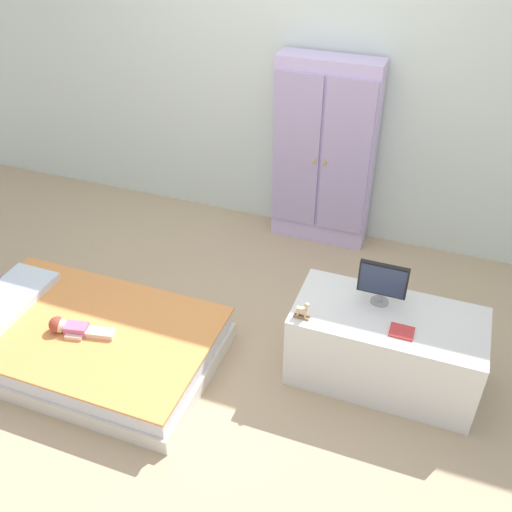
# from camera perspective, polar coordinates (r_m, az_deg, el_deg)

# --- Properties ---
(ground_plane) EXTENTS (10.00, 10.00, 0.02)m
(ground_plane) POSITION_cam_1_polar(r_m,az_deg,el_deg) (3.65, -3.87, -8.99)
(ground_plane) COLOR tan
(back_wall) EXTENTS (6.40, 0.05, 2.70)m
(back_wall) POSITION_cam_1_polar(r_m,az_deg,el_deg) (4.25, 4.33, 19.21)
(back_wall) COLOR silver
(back_wall) RESTS_ON ground_plane
(bed) EXTENTS (1.54, 0.95, 0.23)m
(bed) POSITION_cam_1_polar(r_m,az_deg,el_deg) (3.64, -16.33, -8.15)
(bed) COLOR silver
(bed) RESTS_ON ground_plane
(pillow) EXTENTS (0.32, 0.68, 0.05)m
(pillow) POSITION_cam_1_polar(r_m,az_deg,el_deg) (3.87, -23.66, -4.20)
(pillow) COLOR silver
(pillow) RESTS_ON bed
(doll) EXTENTS (0.39, 0.15, 0.10)m
(doll) POSITION_cam_1_polar(r_m,az_deg,el_deg) (3.53, -18.02, -6.74)
(doll) COLOR #D6668E
(doll) RESTS_ON bed
(wardrobe) EXTENTS (0.72, 0.25, 1.41)m
(wardrobe) POSITION_cam_1_polar(r_m,az_deg,el_deg) (4.27, 6.74, 9.95)
(wardrobe) COLOR silver
(wardrobe) RESTS_ON ground_plane
(tv_stand) EXTENTS (1.04, 0.51, 0.48)m
(tv_stand) POSITION_cam_1_polar(r_m,az_deg,el_deg) (3.37, 12.62, -8.79)
(tv_stand) COLOR silver
(tv_stand) RESTS_ON ground_plane
(tv_monitor) EXTENTS (0.27, 0.10, 0.26)m
(tv_monitor) POSITION_cam_1_polar(r_m,az_deg,el_deg) (3.19, 12.45, -2.47)
(tv_monitor) COLOR #99999E
(tv_monitor) RESTS_ON tv_stand
(rocking_horse_toy) EXTENTS (0.09, 0.04, 0.11)m
(rocking_horse_toy) POSITION_cam_1_polar(r_m,az_deg,el_deg) (3.09, 4.70, -5.43)
(rocking_horse_toy) COLOR #8E6642
(rocking_horse_toy) RESTS_ON tv_stand
(book_red) EXTENTS (0.13, 0.11, 0.01)m
(book_red) POSITION_cam_1_polar(r_m,az_deg,el_deg) (3.12, 14.25, -7.29)
(book_red) COLOR #CC3838
(book_red) RESTS_ON tv_stand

